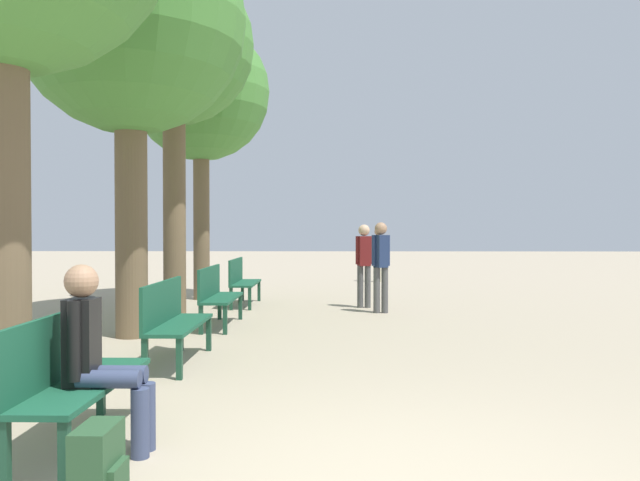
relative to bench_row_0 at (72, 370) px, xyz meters
name	(u,v)px	position (x,y,z in m)	size (l,w,h in m)	color
bench_row_0	(72,370)	(0.00, 0.00, 0.00)	(0.45, 1.62, 0.95)	#195138
bench_row_1	(172,316)	(0.00, 2.75, 0.00)	(0.45, 1.62, 0.95)	#195138
bench_row_2	(216,292)	(0.00, 5.50, 0.00)	(0.45, 1.62, 0.95)	#195138
bench_row_3	(241,278)	(0.00, 8.25, 0.00)	(0.45, 1.62, 0.95)	#195138
tree_row_1	(130,22)	(-1.03, 4.51, 3.95)	(3.29, 3.29, 6.20)	brown
tree_row_2	(174,49)	(-1.03, 6.96, 4.28)	(2.91, 2.91, 6.36)	brown
tree_row_3	(201,94)	(-1.03, 9.31, 3.97)	(3.01, 3.01, 6.07)	brown
person_seated	(99,353)	(0.24, -0.12, 0.15)	(0.60, 0.34, 1.31)	#384260
backpack	(99,470)	(0.57, -1.02, -0.31)	(0.23, 0.35, 0.48)	#284C2D
pedestrian_near	(381,261)	(2.75, 7.15, 0.41)	(0.34, 0.29, 1.67)	#4C4C4C
pedestrian_mid	(378,251)	(3.20, 13.93, 0.36)	(0.32, 0.23, 1.58)	beige
pedestrian_far	(364,260)	(2.48, 7.92, 0.39)	(0.33, 0.25, 1.64)	#4C4C4C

